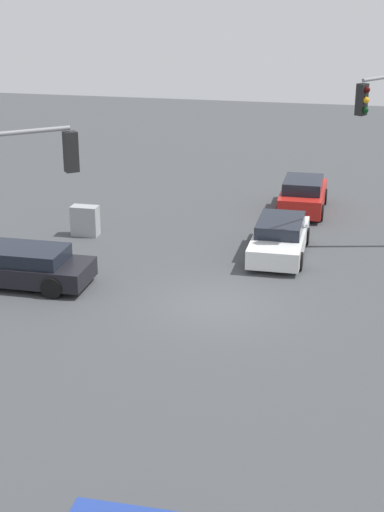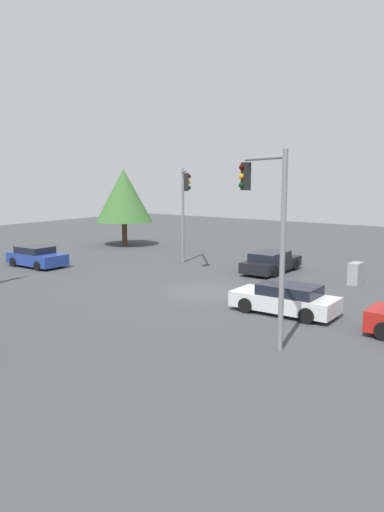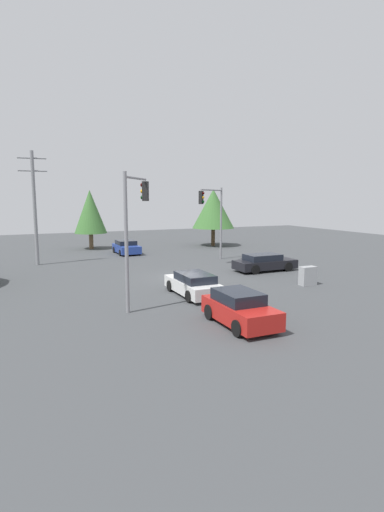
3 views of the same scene
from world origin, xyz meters
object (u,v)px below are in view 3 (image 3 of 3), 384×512
at_px(traffic_signal_main, 134,218).
at_px(electrical_cabinet, 308,276).
at_px(traffic_signal_cross, 214,211).
at_px(sedan_blue, 126,247).
at_px(sedan_red, 240,309).
at_px(sedan_white, 194,284).
at_px(sedan_dark, 264,263).

relative_size(traffic_signal_main, electrical_cabinet, 5.63).
bearing_deg(traffic_signal_cross, traffic_signal_main, 8.02).
distance_m(sedan_blue, sedan_red, 24.02).
xyz_separation_m(sedan_white, sedan_blue, (0.91, 18.28, 0.01)).
height_order(traffic_signal_main, electrical_cabinet, traffic_signal_main).
bearing_deg(sedan_red, sedan_dark, -128.87).
bearing_deg(sedan_blue, sedan_red, 86.95).
height_order(sedan_blue, traffic_signal_main, traffic_signal_main).
height_order(sedan_red, traffic_signal_cross, traffic_signal_cross).
relative_size(sedan_blue, traffic_signal_cross, 0.63).
relative_size(sedan_red, traffic_signal_cross, 0.63).
distance_m(sedan_red, sedan_dark, 13.48).
bearing_deg(sedan_blue, electrical_cabinet, 110.03).
height_order(sedan_white, electrical_cabinet, sedan_white).
height_order(traffic_signal_cross, electrical_cabinet, traffic_signal_cross).
distance_m(sedan_white, sedan_blue, 18.30).
xyz_separation_m(sedan_red, electrical_cabinet, (8.14, 5.17, -0.12)).
distance_m(sedan_dark, electrical_cabinet, 5.33).
relative_size(sedan_dark, traffic_signal_main, 0.70).
bearing_deg(sedan_dark, traffic_signal_main, -64.22).
distance_m(sedan_dark, traffic_signal_main, 13.66).
height_order(sedan_dark, electrical_cabinet, sedan_dark).
distance_m(sedan_blue, traffic_signal_main, 20.12).
distance_m(sedan_blue, traffic_signal_cross, 10.47).
bearing_deg(sedan_dark, electrical_cabinet, -3.44).
height_order(sedan_blue, sedan_dark, sedan_blue).
xyz_separation_m(traffic_signal_cross, electrical_cabinet, (1.22, -10.86, -3.84)).
bearing_deg(sedan_red, sedan_white, -93.66).
xyz_separation_m(sedan_red, traffic_signal_cross, (6.92, 16.03, 3.72)).
bearing_deg(sedan_red, traffic_signal_main, -55.29).
xyz_separation_m(sedan_dark, electrical_cabinet, (-0.32, -5.32, -0.04)).
bearing_deg(sedan_dark, sedan_white, -59.41).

